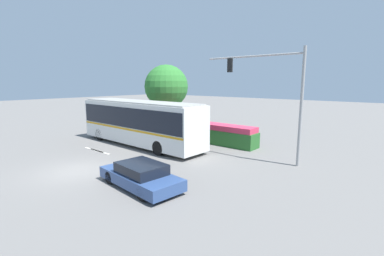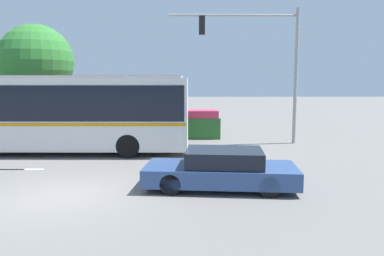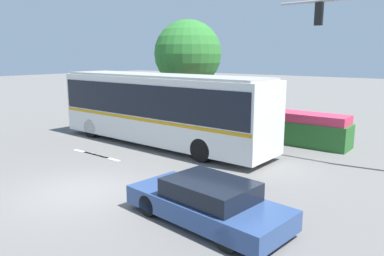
{
  "view_description": "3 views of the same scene",
  "coord_description": "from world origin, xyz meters",
  "px_view_note": "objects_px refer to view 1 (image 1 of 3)",
  "views": [
    {
      "loc": [
        14.29,
        -7.07,
        4.9
      ],
      "look_at": [
        3.0,
        6.39,
        1.92
      ],
      "focal_mm": 25.44,
      "sensor_mm": 36.0,
      "label": 1
    },
    {
      "loc": [
        3.53,
        -9.91,
        3.16
      ],
      "look_at": [
        3.76,
        5.06,
        1.27
      ],
      "focal_mm": 34.0,
      "sensor_mm": 36.0,
      "label": 2
    },
    {
      "loc": [
        9.92,
        -6.73,
        4.35
      ],
      "look_at": [
        1.05,
        4.57,
        1.52
      ],
      "focal_mm": 34.7,
      "sensor_mm": 36.0,
      "label": 3
    }
  ],
  "objects_px": {
    "city_bus": "(139,120)",
    "traffic_light_pole": "(276,87)",
    "street_tree_left": "(166,87)",
    "sedan_foreground": "(141,175)"
  },
  "relations": [
    {
      "from": "sedan_foreground",
      "to": "street_tree_left",
      "type": "distance_m",
      "value": 16.05
    },
    {
      "from": "city_bus",
      "to": "street_tree_left",
      "type": "height_order",
      "value": "street_tree_left"
    },
    {
      "from": "city_bus",
      "to": "traffic_light_pole",
      "type": "height_order",
      "value": "traffic_light_pole"
    },
    {
      "from": "sedan_foreground",
      "to": "city_bus",
      "type": "bearing_deg",
      "value": -33.59
    },
    {
      "from": "sedan_foreground",
      "to": "traffic_light_pole",
      "type": "relative_size",
      "value": 0.68
    },
    {
      "from": "city_bus",
      "to": "traffic_light_pole",
      "type": "xyz_separation_m",
      "value": [
        9.89,
        2.39,
        2.65
      ]
    },
    {
      "from": "street_tree_left",
      "to": "city_bus",
      "type": "bearing_deg",
      "value": -62.47
    },
    {
      "from": "sedan_foreground",
      "to": "traffic_light_pole",
      "type": "height_order",
      "value": "traffic_light_pole"
    },
    {
      "from": "sedan_foreground",
      "to": "street_tree_left",
      "type": "relative_size",
      "value": 0.7
    },
    {
      "from": "traffic_light_pole",
      "to": "street_tree_left",
      "type": "distance_m",
      "value": 13.65
    }
  ]
}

